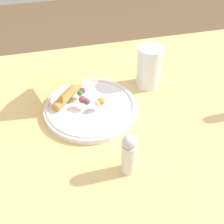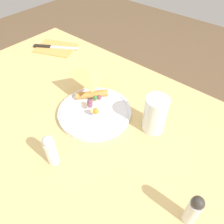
% 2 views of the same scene
% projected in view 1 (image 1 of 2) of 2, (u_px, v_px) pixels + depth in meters
% --- Properties ---
extents(dining_table, '(1.28, 0.88, 0.78)m').
position_uv_depth(dining_table, '(99.00, 161.00, 0.75)').
color(dining_table, '#DBB770').
rests_on(dining_table, ground_plane).
extents(plate_pizza, '(0.25, 0.25, 0.05)m').
position_uv_depth(plate_pizza, '(89.00, 106.00, 0.74)').
color(plate_pizza, white).
rests_on(plate_pizza, dining_table).
extents(milk_glass, '(0.07, 0.07, 0.12)m').
position_uv_depth(milk_glass, '(149.00, 68.00, 0.80)').
color(milk_glass, white).
rests_on(milk_glass, dining_table).
extents(salt_shaker, '(0.03, 0.03, 0.11)m').
position_uv_depth(salt_shaker, '(129.00, 154.00, 0.57)').
color(salt_shaker, silver).
rests_on(salt_shaker, dining_table).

